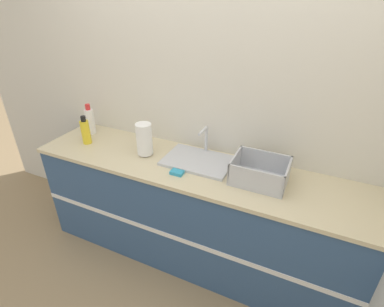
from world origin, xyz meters
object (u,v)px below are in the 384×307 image
Objects in this scene: sink at (198,159)px; bottle_yellow at (86,131)px; paper_towel_roll at (144,139)px; bottle_white_spray at (90,121)px; dish_rack at (260,174)px.

bottle_yellow is (-0.96, -0.11, 0.09)m from sink.
paper_towel_roll is at bearing 4.04° from bottle_yellow.
sink is at bearing 6.73° from bottle_yellow.
sink is at bearing 10.20° from paper_towel_roll.
paper_towel_roll is (-0.42, -0.07, 0.11)m from sink.
paper_towel_roll is at bearing -11.36° from bottle_white_spray.
bottle_white_spray is (-1.53, 0.11, 0.06)m from dish_rack.
dish_rack is at bearing 0.93° from paper_towel_roll.
sink is 2.10× the size of bottle_yellow.
bottle_yellow reaches higher than sink.
dish_rack is (0.47, -0.06, 0.04)m from sink.
paper_towel_roll reaches higher than dish_rack.
bottle_white_spray reaches higher than sink.
sink reaches higher than dish_rack.
paper_towel_roll is 0.96× the size of bottle_white_spray.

